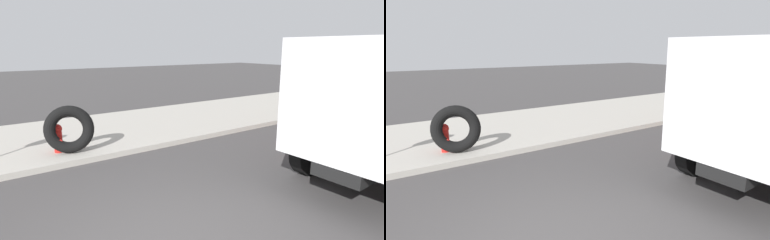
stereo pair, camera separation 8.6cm
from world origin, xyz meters
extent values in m
cube|color=#ADA89E|center=(0.00, 6.50, 0.07)|extent=(36.00, 5.00, 0.15)
cylinder|color=red|center=(-0.16, 4.89, 0.43)|extent=(0.22, 0.22, 0.56)
sphere|color=red|center=(-0.16, 4.89, 0.77)|extent=(0.25, 0.25, 0.25)
cylinder|color=red|center=(-0.16, 4.69, 0.50)|extent=(0.10, 0.17, 0.10)
cylinder|color=red|center=(-0.16, 5.08, 0.50)|extent=(0.10, 0.17, 0.10)
cylinder|color=red|center=(-0.16, 4.69, 0.43)|extent=(0.12, 0.17, 0.12)
torus|color=black|center=(0.08, 4.64, 0.78)|extent=(1.29, 0.73, 1.25)
cube|color=silver|center=(4.06, -0.79, 1.90)|extent=(2.07, 2.55, 2.20)
cylinder|color=black|center=(4.23, 0.47, 0.55)|extent=(1.11, 0.33, 1.10)
camera|label=1|loc=(-1.86, -3.53, 2.83)|focal=29.52mm
camera|label=2|loc=(-1.79, -3.58, 2.83)|focal=29.52mm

